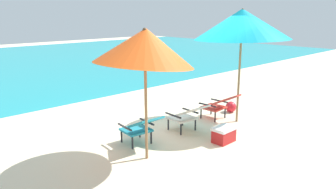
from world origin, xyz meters
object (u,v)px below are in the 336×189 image
Objects in this scene: beach_ball at (231,107)px; lounge_chair_right at (219,104)px; lounge_chair_left at (141,126)px; beach_umbrella_left at (145,47)px; lounge_chair_center at (187,115)px; cooler_box at (224,134)px; beach_umbrella_right at (242,24)px.

lounge_chair_right is at bearing -167.28° from beach_ball.
lounge_chair_left is 0.38× the size of beach_umbrella_left.
cooler_box is (0.13, -0.90, -0.24)m from lounge_chair_center.
lounge_chair_center is at bearing -173.96° from beach_ball.
beach_umbrella_left is 2.51m from cooler_box.
beach_ball is at bearing 46.28° from beach_umbrella_right.
lounge_chair_left is at bearing 169.91° from beach_umbrella_right.
beach_umbrella_right reaches higher than lounge_chair_center.
lounge_chair_left is 3.26m from beach_umbrella_right.
beach_umbrella_right reaches higher than cooler_box.
lounge_chair_right is 1.96m from beach_umbrella_right.
cooler_box is at bearing -156.36° from beach_umbrella_right.
lounge_chair_right is at bearing 118.68° from beach_umbrella_right.
lounge_chair_right reaches higher than cooler_box.
beach_umbrella_right is 5.77× the size of cooler_box.
beach_umbrella_right is 2.30m from beach_ball.
beach_umbrella_right is (1.40, -0.34, 1.91)m from lounge_chair_center.
lounge_chair_left is 1.70m from cooler_box.
beach_ball is 2.10m from cooler_box.
beach_umbrella_left reaches higher than lounge_chair_right.
beach_ball is at bearing 6.04° from lounge_chair_center.
beach_umbrella_right is 9.56× the size of beach_ball.
lounge_chair_center is at bearing 98.50° from cooler_box.
cooler_box reaches higher than beach_ball.
lounge_chair_center is 2.23m from beach_umbrella_left.
beach_ball is (0.52, 0.55, -2.17)m from beach_umbrella_right.
lounge_chair_left is 0.34× the size of beach_umbrella_right.
lounge_chair_left is at bearing 178.03° from lounge_chair_right.
beach_umbrella_right is at bearing -133.72° from beach_ball.
beach_umbrella_right reaches higher than beach_ball.
beach_umbrella_right is at bearing -10.09° from lounge_chair_left.
beach_umbrella_left is 0.88× the size of beach_umbrella_right.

